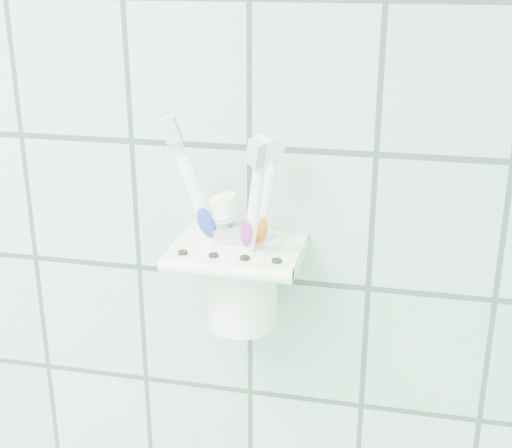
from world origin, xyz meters
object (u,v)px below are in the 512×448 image
holder_bracket (238,253)px  toothbrush_pink (244,219)px  toothpaste_tube (258,245)px  toothbrush_blue (241,233)px  toothbrush_orange (239,214)px  cup (242,279)px

holder_bracket → toothbrush_pink: bearing=-46.4°
toothpaste_tube → holder_bracket: bearing=-175.4°
toothbrush_blue → toothbrush_orange: (-0.01, 0.02, 0.01)m
toothbrush_orange → cup: bearing=-19.2°
toothbrush_blue → toothbrush_pink: bearing=-62.1°
toothbrush_orange → toothpaste_tube: 0.04m
toothbrush_blue → toothbrush_orange: size_ratio=0.88×
cup → toothbrush_orange: toothbrush_orange is taller
cup → toothpaste_tube: toothpaste_tube is taller
holder_bracket → cup: bearing=53.6°
toothpaste_tube → cup: bearing=173.4°
holder_bracket → toothbrush_orange: 0.04m
toothbrush_pink → toothpaste_tube: bearing=39.2°
toothbrush_pink → cup: bearing=101.6°
cup → toothbrush_blue: 0.06m
toothbrush_pink → toothpaste_tube: 0.04m
toothbrush_blue → toothpaste_tube: (0.02, 0.01, -0.02)m
toothbrush_blue → toothbrush_orange: toothbrush_orange is taller
cup → toothbrush_orange: bearing=123.3°
toothbrush_orange → holder_bracket: bearing=-45.1°
cup → toothbrush_pink: size_ratio=0.42×
holder_bracket → toothpaste_tube: (0.02, 0.00, 0.01)m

